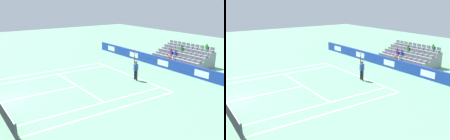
% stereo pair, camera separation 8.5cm
% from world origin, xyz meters
% --- Properties ---
extents(line_baseline, '(10.97, 0.10, 0.01)m').
position_xyz_m(line_baseline, '(0.00, -11.89, 0.00)').
color(line_baseline, white).
rests_on(line_baseline, ground).
extents(line_service, '(8.23, 0.10, 0.01)m').
position_xyz_m(line_service, '(0.00, -6.40, 0.00)').
color(line_service, white).
rests_on(line_service, ground).
extents(line_centre_service, '(0.10, 6.40, 0.01)m').
position_xyz_m(line_centre_service, '(0.00, -3.20, 0.00)').
color(line_centre_service, white).
rests_on(line_centre_service, ground).
extents(line_singles_sideline_left, '(0.10, 11.89, 0.01)m').
position_xyz_m(line_singles_sideline_left, '(4.12, -5.95, 0.00)').
color(line_singles_sideline_left, white).
rests_on(line_singles_sideline_left, ground).
extents(line_singles_sideline_right, '(0.10, 11.89, 0.01)m').
position_xyz_m(line_singles_sideline_right, '(-4.12, -5.95, 0.00)').
color(line_singles_sideline_right, white).
rests_on(line_singles_sideline_right, ground).
extents(line_doubles_sideline_left, '(0.10, 11.89, 0.01)m').
position_xyz_m(line_doubles_sideline_left, '(5.49, -5.95, 0.00)').
color(line_doubles_sideline_left, white).
rests_on(line_doubles_sideline_left, ground).
extents(line_doubles_sideline_right, '(0.10, 11.89, 0.01)m').
position_xyz_m(line_doubles_sideline_right, '(-5.49, -5.95, 0.00)').
color(line_doubles_sideline_right, white).
rests_on(line_doubles_sideline_right, ground).
extents(line_centre_mark, '(0.10, 0.20, 0.01)m').
position_xyz_m(line_centre_mark, '(0.00, -11.79, 0.00)').
color(line_centre_mark, white).
rests_on(line_centre_mark, ground).
extents(sponsor_barrier, '(23.71, 0.22, 1.07)m').
position_xyz_m(sponsor_barrier, '(-0.00, -16.42, 0.53)').
color(sponsor_barrier, '#193899').
rests_on(sponsor_barrier, ground).
extents(tennis_player, '(0.53, 0.36, 2.85)m').
position_xyz_m(tennis_player, '(-1.58, -11.34, 0.99)').
color(tennis_player, black).
rests_on(tennis_player, ground).
extents(stadium_stand, '(6.20, 3.80, 2.52)m').
position_xyz_m(stadium_stand, '(-0.00, -19.36, 0.68)').
color(stadium_stand, gray).
rests_on(stadium_stand, ground).
extents(loose_tennis_ball, '(0.07, 0.07, 0.07)m').
position_xyz_m(loose_tennis_ball, '(2.09, -1.77, 0.03)').
color(loose_tennis_ball, '#D1E533').
rests_on(loose_tennis_ball, ground).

